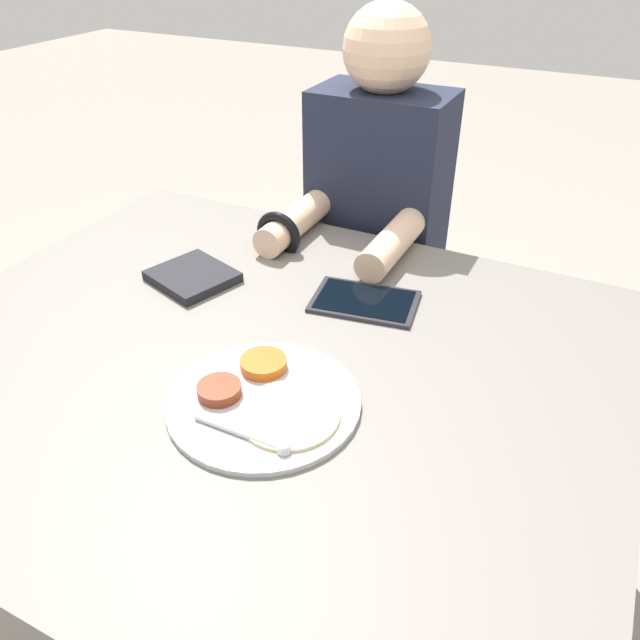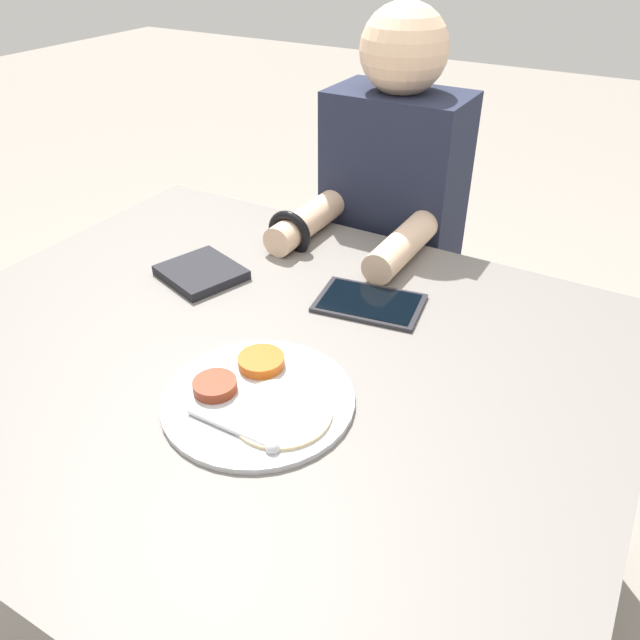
% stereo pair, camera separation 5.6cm
% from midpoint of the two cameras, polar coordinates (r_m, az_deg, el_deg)
% --- Properties ---
extents(ground_plane, '(12.00, 12.00, 0.00)m').
position_cam_midpoint_polar(ground_plane, '(1.63, -5.67, -23.30)').
color(ground_plane, gray).
extents(dining_table, '(1.27, 1.07, 0.70)m').
position_cam_midpoint_polar(dining_table, '(1.35, -6.53, -15.11)').
color(dining_table, slate).
rests_on(dining_table, ground_plane).
extents(thali_tray, '(0.31, 0.31, 0.03)m').
position_cam_midpoint_polar(thali_tray, '(0.99, -6.82, -7.27)').
color(thali_tray, '#B7BABF').
rests_on(thali_tray, dining_table).
extents(red_notebook, '(0.20, 0.19, 0.02)m').
position_cam_midpoint_polar(red_notebook, '(1.34, -12.76, 3.84)').
color(red_notebook, silver).
rests_on(red_notebook, dining_table).
extents(tablet_device, '(0.22, 0.16, 0.01)m').
position_cam_midpoint_polar(tablet_device, '(1.23, 2.80, 1.70)').
color(tablet_device, '#28282D').
rests_on(tablet_device, dining_table).
extents(person_diner, '(0.34, 0.46, 1.19)m').
position_cam_midpoint_polar(person_diner, '(1.68, 4.00, 5.79)').
color(person_diner, black).
rests_on(person_diner, ground_plane).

